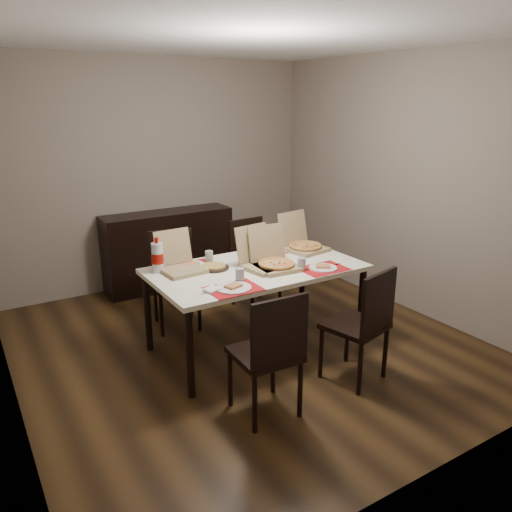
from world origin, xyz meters
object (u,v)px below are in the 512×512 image
Objects in this scene: chair_near_left at (270,350)px; pizza_box_center at (275,262)px; chair_near_right at (363,321)px; sideboard at (169,249)px; dip_bowl at (259,259)px; chair_far_right at (252,259)px; chair_far_left at (174,274)px; soda_bottle at (157,258)px; dining_table at (256,274)px.

pizza_box_center is (0.59, 0.84, 0.29)m from chair_near_left.
chair_near_right is at bearing 1.11° from chair_near_left.
chair_near_right is 0.91m from pizza_box_center.
sideboard is 11.97× the size of dip_bowl.
dip_bowl is at bearing 92.62° from pizza_box_center.
pizza_box_center is (-0.36, -0.96, 0.29)m from chair_far_right.
chair_near_left is 1.78m from chair_far_left.
pizza_box_center reaches higher than soda_bottle.
dip_bowl is at bearing 50.08° from dining_table.
dining_table is 0.85m from soda_bottle.
dining_table is 1.02m from chair_near_right.
chair_far_right is (0.54, -1.01, 0.06)m from sideboard.
pizza_box_center is (0.12, -0.11, 0.12)m from dining_table.
sideboard is 1.14m from chair_far_right.
chair_near_left is at bearing -178.89° from chair_near_right.
pizza_box_center is 3.23× the size of dip_bowl.
chair_near_left is 3.12× the size of soda_bottle.
soda_bottle is (-0.88, 0.43, 0.07)m from pizza_box_center.
chair_far_left is at bearing 127.13° from dip_bowl.
dining_table is at bearing -23.04° from soda_bottle.
chair_far_left is 0.90m from chair_far_right.
chair_near_left reaches higher than dining_table.
chair_far_left is at bearing -109.38° from sideboard.
chair_far_left is 7.42× the size of dip_bowl.
chair_far_left is 1.00× the size of chair_far_right.
chair_near_right is (0.39, -0.93, -0.17)m from dining_table.
dip_bowl is at bearing -52.87° from chair_far_left.
dining_table is at bearing -119.38° from chair_far_right.
chair_far_right is at bearing 62.82° from dip_bowl.
chair_near_left is (-0.42, -2.81, 0.06)m from sideboard.
dip_bowl is (-0.28, 1.06, 0.25)m from chair_near_right.
pizza_box_center reaches higher than chair_far_right.
chair_far_left is (-0.81, 1.76, 0.00)m from chair_near_right.
dining_table is 1.94× the size of chair_far_right.
chair_near_right is at bearing -47.46° from soda_bottle.
dining_table is 4.45× the size of pizza_box_center.
sideboard is at bearing 70.62° from chair_far_left.
dip_bowl is at bearing -12.49° from soda_bottle.
chair_near_left is at bearing -91.71° from chair_far_left.
chair_near_left is at bearing -98.41° from sideboard.
chair_near_right is at bearing -92.93° from chair_far_right.
chair_far_right is 1.07m from pizza_box_center.
chair_far_left is at bearing 119.95° from pizza_box_center.
dining_table is 1.00m from chair_far_right.
soda_bottle is at bearing -156.90° from chair_far_right.
sideboard is 1.61× the size of chair_far_left.
pizza_box_center is 1.36× the size of soda_bottle.
chair_near_left is 1.25m from dip_bowl.
dining_table is 14.37× the size of dip_bowl.
sideboard is at bearing 99.13° from chair_near_right.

